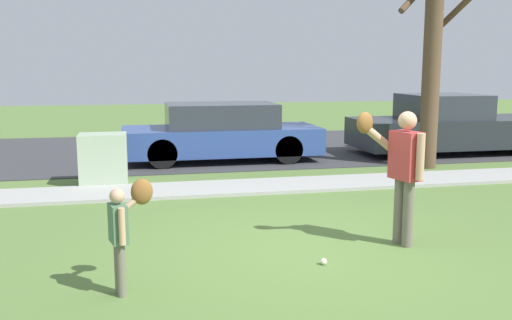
# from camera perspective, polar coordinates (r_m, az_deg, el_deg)

# --- Properties ---
(ground_plane) EXTENTS (48.00, 48.00, 0.00)m
(ground_plane) POSITION_cam_1_polar(r_m,az_deg,el_deg) (10.20, -0.19, -2.97)
(ground_plane) COLOR #567538
(sidewalk_strip) EXTENTS (36.00, 1.20, 0.06)m
(sidewalk_strip) POSITION_cam_1_polar(r_m,az_deg,el_deg) (10.28, -0.31, -2.69)
(sidewalk_strip) COLOR #A3A39E
(sidewalk_strip) RESTS_ON ground
(road_surface) EXTENTS (36.00, 6.80, 0.02)m
(road_surface) POSITION_cam_1_polar(r_m,az_deg,el_deg) (15.14, -4.19, 1.12)
(road_surface) COLOR #38383A
(road_surface) RESTS_ON ground
(person_adult) EXTENTS (0.77, 0.57, 1.66)m
(person_adult) POSITION_cam_1_polar(r_m,az_deg,el_deg) (7.08, 14.45, -0.36)
(person_adult) COLOR #6B6656
(person_adult) RESTS_ON ground
(person_child) EXTENTS (0.46, 0.50, 1.09)m
(person_child) POSITION_cam_1_polar(r_m,az_deg,el_deg) (5.62, -13.06, -6.15)
(person_child) COLOR #6B6656
(person_child) RESTS_ON ground
(baseball) EXTENTS (0.07, 0.07, 0.07)m
(baseball) POSITION_cam_1_polar(r_m,az_deg,el_deg) (6.46, 6.81, -10.10)
(baseball) COLOR white
(baseball) RESTS_ON ground
(utility_cabinet) EXTENTS (0.86, 0.66, 0.96)m
(utility_cabinet) POSITION_cam_1_polar(r_m,az_deg,el_deg) (10.87, -15.09, 0.05)
(utility_cabinet) COLOR #9EB293
(utility_cabinet) RESTS_ON ground
(street_tree_near) EXTENTS (1.85, 1.88, 5.06)m
(street_tree_near) POSITION_cam_1_polar(r_m,az_deg,el_deg) (12.75, 17.38, 11.28)
(street_tree_near) COLOR brown
(street_tree_near) RESTS_ON ground
(parked_wagon_blue) EXTENTS (4.50, 1.80, 1.33)m
(parked_wagon_blue) POSITION_cam_1_polar(r_m,az_deg,el_deg) (13.16, -3.53, 2.74)
(parked_wagon_blue) COLOR #2D478C
(parked_wagon_blue) RESTS_ON road_surface
(parked_pickup_dark) EXTENTS (5.20, 1.95, 1.48)m
(parked_pickup_dark) POSITION_cam_1_polar(r_m,az_deg,el_deg) (15.16, 19.16, 3.16)
(parked_pickup_dark) COLOR #23282D
(parked_pickup_dark) RESTS_ON road_surface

